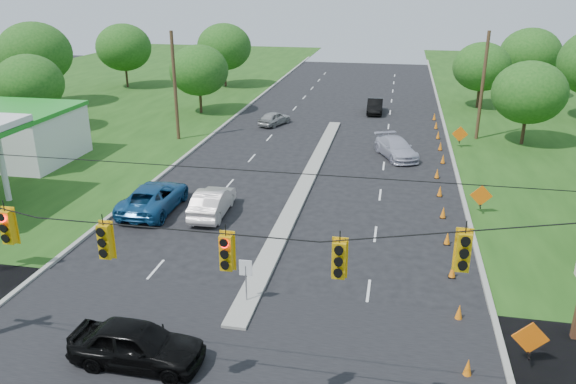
# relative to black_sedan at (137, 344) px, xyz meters

# --- Properties ---
(curb_left) EXTENTS (0.25, 110.00, 0.16)m
(curb_left) POSITION_rel_black_sedan_xyz_m (-7.37, 28.58, -0.82)
(curb_left) COLOR gray
(curb_left) RESTS_ON ground
(curb_right) EXTENTS (0.25, 110.00, 0.16)m
(curb_right) POSITION_rel_black_sedan_xyz_m (12.83, 28.58, -0.82)
(curb_right) COLOR gray
(curb_right) RESTS_ON ground
(median) EXTENTS (1.00, 34.00, 0.18)m
(median) POSITION_rel_black_sedan_xyz_m (2.73, 19.58, -0.82)
(median) COLOR gray
(median) RESTS_ON ground
(median_sign) EXTENTS (0.55, 0.06, 2.05)m
(median_sign) POSITION_rel_black_sedan_xyz_m (2.73, 4.58, 0.65)
(median_sign) COLOR gray
(median_sign) RESTS_ON ground
(signal_span) EXTENTS (25.60, 0.32, 9.00)m
(signal_span) POSITION_rel_black_sedan_xyz_m (2.68, -2.42, 4.15)
(signal_span) COLOR #422D1C
(signal_span) RESTS_ON ground
(utility_pole_far_left) EXTENTS (0.28, 0.28, 9.00)m
(utility_pole_far_left) POSITION_rel_black_sedan_xyz_m (-9.77, 28.58, 3.68)
(utility_pole_far_left) COLOR #422D1C
(utility_pole_far_left) RESTS_ON ground
(utility_pole_far_right) EXTENTS (0.28, 0.28, 9.00)m
(utility_pole_far_right) POSITION_rel_black_sedan_xyz_m (15.23, 33.58, 3.68)
(utility_pole_far_right) COLOR #422D1C
(utility_pole_far_right) RESTS_ON ground
(cone_0) EXTENTS (0.32, 0.32, 0.70)m
(cone_0) POSITION_rel_black_sedan_xyz_m (11.42, 1.58, -0.47)
(cone_0) COLOR orange
(cone_0) RESTS_ON ground
(cone_1) EXTENTS (0.32, 0.32, 0.70)m
(cone_1) POSITION_rel_black_sedan_xyz_m (11.42, 5.08, -0.47)
(cone_1) COLOR orange
(cone_1) RESTS_ON ground
(cone_2) EXTENTS (0.32, 0.32, 0.70)m
(cone_2) POSITION_rel_black_sedan_xyz_m (11.42, 8.58, -0.47)
(cone_2) COLOR orange
(cone_2) RESTS_ON ground
(cone_3) EXTENTS (0.32, 0.32, 0.70)m
(cone_3) POSITION_rel_black_sedan_xyz_m (11.42, 12.08, -0.47)
(cone_3) COLOR orange
(cone_3) RESTS_ON ground
(cone_4) EXTENTS (0.32, 0.32, 0.70)m
(cone_4) POSITION_rel_black_sedan_xyz_m (11.42, 15.58, -0.47)
(cone_4) COLOR orange
(cone_4) RESTS_ON ground
(cone_5) EXTENTS (0.32, 0.32, 0.70)m
(cone_5) POSITION_rel_black_sedan_xyz_m (11.42, 19.08, -0.47)
(cone_5) COLOR orange
(cone_5) RESTS_ON ground
(cone_6) EXTENTS (0.32, 0.32, 0.70)m
(cone_6) POSITION_rel_black_sedan_xyz_m (11.42, 22.58, -0.47)
(cone_6) COLOR orange
(cone_6) RESTS_ON ground
(cone_7) EXTENTS (0.32, 0.32, 0.70)m
(cone_7) POSITION_rel_black_sedan_xyz_m (12.02, 26.08, -0.47)
(cone_7) COLOR orange
(cone_7) RESTS_ON ground
(cone_8) EXTENTS (0.32, 0.32, 0.70)m
(cone_8) POSITION_rel_black_sedan_xyz_m (12.02, 29.58, -0.47)
(cone_8) COLOR orange
(cone_8) RESTS_ON ground
(cone_9) EXTENTS (0.32, 0.32, 0.70)m
(cone_9) POSITION_rel_black_sedan_xyz_m (12.02, 33.08, -0.47)
(cone_9) COLOR orange
(cone_9) RESTS_ON ground
(cone_10) EXTENTS (0.32, 0.32, 0.70)m
(cone_10) POSITION_rel_black_sedan_xyz_m (12.02, 36.58, -0.47)
(cone_10) COLOR orange
(cone_10) RESTS_ON ground
(cone_11) EXTENTS (0.32, 0.32, 0.70)m
(cone_11) POSITION_rel_black_sedan_xyz_m (12.02, 40.08, -0.47)
(cone_11) COLOR orange
(cone_11) RESTS_ON ground
(work_sign_0) EXTENTS (1.27, 0.58, 1.37)m
(work_sign_0) POSITION_rel_black_sedan_xyz_m (13.53, 2.58, 0.27)
(work_sign_0) COLOR black
(work_sign_0) RESTS_ON ground
(work_sign_1) EXTENTS (1.27, 0.58, 1.37)m
(work_sign_1) POSITION_rel_black_sedan_xyz_m (13.53, 16.58, 0.27)
(work_sign_1) COLOR black
(work_sign_1) RESTS_ON ground
(work_sign_2) EXTENTS (1.27, 0.58, 1.37)m
(work_sign_2) POSITION_rel_black_sedan_xyz_m (13.53, 30.58, 0.27)
(work_sign_2) COLOR black
(work_sign_2) RESTS_ON ground
(tree_2) EXTENTS (5.88, 5.88, 6.86)m
(tree_2) POSITION_rel_black_sedan_xyz_m (-23.27, 28.58, 3.52)
(tree_2) COLOR black
(tree_2) RESTS_ON ground
(tree_3) EXTENTS (7.56, 7.56, 8.82)m
(tree_3) POSITION_rel_black_sedan_xyz_m (-29.27, 38.58, 4.76)
(tree_3) COLOR black
(tree_3) RESTS_ON ground
(tree_4) EXTENTS (6.72, 6.72, 7.84)m
(tree_4) POSITION_rel_black_sedan_xyz_m (-25.27, 50.58, 4.14)
(tree_4) COLOR black
(tree_4) RESTS_ON ground
(tree_5) EXTENTS (5.88, 5.88, 6.86)m
(tree_5) POSITION_rel_black_sedan_xyz_m (-11.27, 38.58, 3.52)
(tree_5) COLOR black
(tree_5) RESTS_ON ground
(tree_6) EXTENTS (6.72, 6.72, 7.84)m
(tree_6) POSITION_rel_black_sedan_xyz_m (-13.27, 53.58, 4.14)
(tree_6) COLOR black
(tree_6) RESTS_ON ground
(tree_9) EXTENTS (5.88, 5.88, 6.86)m
(tree_9) POSITION_rel_black_sedan_xyz_m (18.73, 32.58, 3.52)
(tree_9) COLOR black
(tree_9) RESTS_ON ground
(tree_11) EXTENTS (6.72, 6.72, 7.84)m
(tree_11) POSITION_rel_black_sedan_xyz_m (22.73, 53.58, 4.14)
(tree_11) COLOR black
(tree_11) RESTS_ON ground
(tree_12) EXTENTS (5.88, 5.88, 6.86)m
(tree_12) POSITION_rel_black_sedan_xyz_m (16.73, 46.58, 3.52)
(tree_12) COLOR black
(tree_12) RESTS_ON ground
(black_sedan) EXTENTS (4.82, 2.00, 1.63)m
(black_sedan) POSITION_rel_black_sedan_xyz_m (0.00, 0.00, 0.00)
(black_sedan) COLOR black
(black_sedan) RESTS_ON ground
(white_sedan) EXTENTS (1.86, 4.83, 1.57)m
(white_sedan) POSITION_rel_black_sedan_xyz_m (-1.71, 13.50, -0.03)
(white_sedan) COLOR silver
(white_sedan) RESTS_ON ground
(blue_pickup) EXTENTS (2.78, 5.91, 1.63)m
(blue_pickup) POSITION_rel_black_sedan_xyz_m (-5.31, 13.46, -0.00)
(blue_pickup) COLOR navy
(blue_pickup) RESTS_ON ground
(silver_car_far) EXTENTS (3.93, 5.51, 1.48)m
(silver_car_far) POSITION_rel_black_sedan_xyz_m (8.55, 26.96, -0.08)
(silver_car_far) COLOR #B3B3C5
(silver_car_far) RESTS_ON ground
(silver_car_oncoming) EXTENTS (2.86, 4.07, 1.29)m
(silver_car_oncoming) POSITION_rel_black_sedan_xyz_m (-2.82, 35.16, -0.17)
(silver_car_oncoming) COLOR #979797
(silver_car_oncoming) RESTS_ON ground
(dark_car_receding) EXTENTS (1.65, 4.45, 1.45)m
(dark_car_receding) POSITION_rel_black_sedan_xyz_m (6.17, 42.00, -0.09)
(dark_car_receding) COLOR black
(dark_car_receding) RESTS_ON ground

